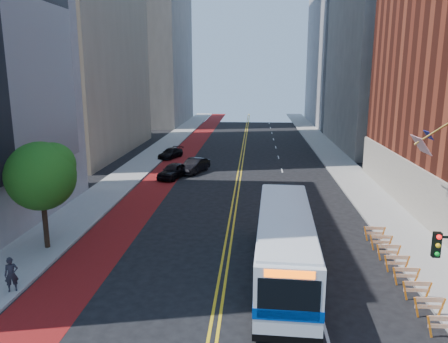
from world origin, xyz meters
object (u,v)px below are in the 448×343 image
(car_c, at_px, (171,153))
(pedestrian, at_px, (11,274))
(street_tree, at_px, (42,173))
(car_b, at_px, (194,166))
(car_a, at_px, (173,171))
(transit_bus, at_px, (285,243))

(car_c, bearing_deg, pedestrian, -72.24)
(street_tree, relative_size, car_b, 1.40)
(street_tree, bearing_deg, car_b, 74.37)
(car_a, xyz_separation_m, car_b, (1.87, 2.77, 0.00))
(street_tree, bearing_deg, pedestrian, -81.52)
(car_c, bearing_deg, car_a, -58.22)
(street_tree, xyz_separation_m, car_a, (4.33, 19.42, -4.12))
(car_a, relative_size, car_c, 1.05)
(pedestrian, bearing_deg, street_tree, 70.92)
(car_a, bearing_deg, street_tree, -85.71)
(car_b, height_order, pedestrian, pedestrian)
(car_a, xyz_separation_m, car_c, (-2.39, 10.99, -0.15))
(car_a, distance_m, car_b, 3.34)
(transit_bus, xyz_separation_m, pedestrian, (-13.74, -3.07, -0.83))
(car_c, xyz_separation_m, pedestrian, (-1.10, -36.08, 0.40))
(car_c, relative_size, pedestrian, 2.49)
(transit_bus, distance_m, pedestrian, 14.10)
(street_tree, distance_m, transit_bus, 15.12)
(transit_bus, distance_m, car_c, 35.37)
(car_b, bearing_deg, pedestrian, -81.06)
(car_c, bearing_deg, transit_bus, -49.54)
(car_a, bearing_deg, car_c, 119.14)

